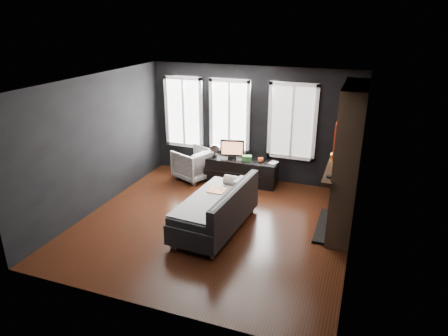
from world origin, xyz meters
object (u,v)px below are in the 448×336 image
(monitor, at_px, (232,148))
(mug, at_px, (261,159))
(mantel_vase, at_px, (335,154))
(sofa, at_px, (215,207))
(armchair, at_px, (194,163))
(media_console, at_px, (241,171))
(book, at_px, (271,158))

(monitor, distance_m, mug, 0.73)
(mantel_vase, bearing_deg, monitor, 156.36)
(monitor, bearing_deg, mug, -13.51)
(sofa, relative_size, mantel_vase, 10.90)
(armchair, relative_size, mug, 6.45)
(armchair, xyz_separation_m, monitor, (0.94, 0.15, 0.43))
(media_console, xyz_separation_m, mug, (0.48, -0.03, 0.36))
(mug, relative_size, mantel_vase, 0.67)
(sofa, xyz_separation_m, book, (0.47, 2.29, 0.25))
(armchair, bearing_deg, media_console, 121.22)
(monitor, xyz_separation_m, book, (0.92, 0.03, -0.14))
(media_console, distance_m, mantel_vase, 2.63)
(media_console, distance_m, book, 0.80)
(book, distance_m, mantel_vase, 1.94)
(mantel_vase, bearing_deg, armchair, 164.92)
(armchair, relative_size, media_console, 0.48)
(sofa, xyz_separation_m, mug, (0.26, 2.22, 0.21))
(sofa, height_order, mantel_vase, mantel_vase)
(sofa, xyz_separation_m, media_console, (-0.22, 2.25, -0.15))
(media_console, relative_size, mantel_vase, 8.99)
(media_console, bearing_deg, sofa, -85.19)
(monitor, distance_m, mantel_vase, 2.67)
(sofa, bearing_deg, monitor, 105.42)
(mug, bearing_deg, sofa, -96.56)
(armchair, distance_m, mantel_vase, 3.58)
(sofa, height_order, mug, sofa)
(media_console, height_order, mug, mug)
(mantel_vase, bearing_deg, mug, 149.00)
(sofa, bearing_deg, book, 82.59)
(sofa, relative_size, mug, 16.26)
(armchair, bearing_deg, mug, 118.15)
(book, relative_size, mantel_vase, 1.19)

